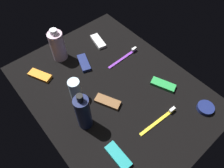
% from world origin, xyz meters
% --- Properties ---
extents(ground_plane, '(0.84, 0.64, 0.01)m').
position_xyz_m(ground_plane, '(0.00, 0.00, -0.01)').
color(ground_plane, black).
extents(lotion_bottle, '(0.05, 0.05, 0.19)m').
position_xyz_m(lotion_bottle, '(0.06, -0.18, 0.09)').
color(lotion_bottle, '#161E48').
rests_on(lotion_bottle, ground_plane).
extents(bodywash_bottle, '(0.07, 0.07, 0.16)m').
position_xyz_m(bodywash_bottle, '(-0.30, -0.07, 0.07)').
color(bodywash_bottle, silver).
rests_on(bodywash_bottle, ground_plane).
extents(deodorant_stick, '(0.05, 0.05, 0.10)m').
position_xyz_m(deodorant_stick, '(-0.07, -0.14, 0.05)').
color(deodorant_stick, silver).
rests_on(deodorant_stick, ground_plane).
extents(toothbrush_yellow, '(0.02, 0.18, 0.02)m').
position_xyz_m(toothbrush_yellow, '(0.23, 0.04, 0.01)').
color(toothbrush_yellow, yellow).
rests_on(toothbrush_yellow, ground_plane).
extents(toothbrush_purple, '(0.02, 0.18, 0.02)m').
position_xyz_m(toothbrush_purple, '(-0.10, 0.16, 0.01)').
color(toothbrush_purple, purple).
rests_on(toothbrush_purple, ground_plane).
extents(snack_bar_orange, '(0.11, 0.08, 0.01)m').
position_xyz_m(snack_bar_orange, '(-0.26, -0.20, 0.01)').
color(snack_bar_orange, orange).
rests_on(snack_bar_orange, ground_plane).
extents(snack_bar_brown, '(0.11, 0.08, 0.01)m').
position_xyz_m(snack_bar_brown, '(0.04, -0.06, 0.01)').
color(snack_bar_brown, brown).
rests_on(snack_bar_brown, ground_plane).
extents(snack_bar_teal, '(0.10, 0.04, 0.01)m').
position_xyz_m(snack_bar_teal, '(0.23, -0.17, 0.01)').
color(snack_bar_teal, teal).
rests_on(snack_bar_teal, ground_plane).
extents(snack_bar_navy, '(0.11, 0.07, 0.01)m').
position_xyz_m(snack_bar_navy, '(-0.19, -0.01, 0.01)').
color(snack_bar_navy, navy).
rests_on(snack_bar_navy, ground_plane).
extents(snack_bar_green, '(0.11, 0.08, 0.01)m').
position_xyz_m(snack_bar_green, '(0.13, 0.18, 0.01)').
color(snack_bar_green, green).
rests_on(snack_bar_green, ground_plane).
extents(snack_bar_white, '(0.11, 0.06, 0.01)m').
position_xyz_m(snack_bar_white, '(-0.26, 0.13, 0.01)').
color(snack_bar_white, white).
rests_on(snack_bar_white, ground_plane).
extents(cream_tin_left, '(0.07, 0.07, 0.02)m').
position_xyz_m(cream_tin_left, '(0.32, 0.22, 0.01)').
color(cream_tin_left, navy).
rests_on(cream_tin_left, ground_plane).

